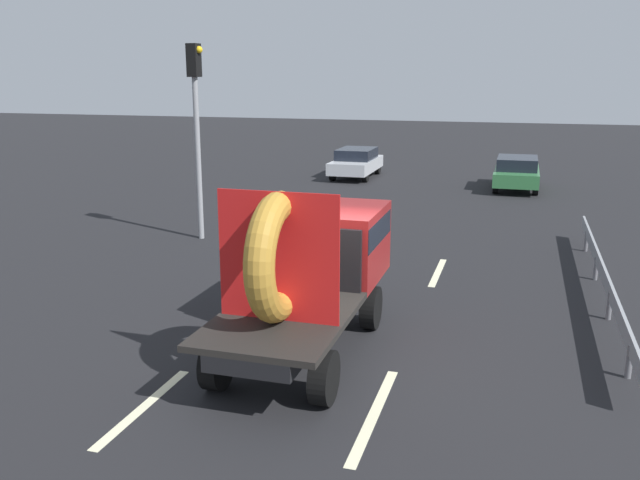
# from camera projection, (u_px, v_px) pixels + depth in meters

# --- Properties ---
(ground_plane) EXTENTS (120.00, 120.00, 0.00)m
(ground_plane) POSITION_uv_depth(u_px,v_px,m) (324.00, 349.00, 11.78)
(ground_plane) COLOR black
(flatbed_truck) EXTENTS (2.02, 5.09, 3.03)m
(flatbed_truck) POSITION_uv_depth(u_px,v_px,m) (315.00, 259.00, 11.83)
(flatbed_truck) COLOR black
(flatbed_truck) RESTS_ON ground_plane
(distant_sedan) EXTENTS (1.78, 4.15, 1.35)m
(distant_sedan) POSITION_uv_depth(u_px,v_px,m) (517.00, 172.00, 28.02)
(distant_sedan) COLOR black
(distant_sedan) RESTS_ON ground_plane
(traffic_light) EXTENTS (0.42, 0.36, 5.52)m
(traffic_light) POSITION_uv_depth(u_px,v_px,m) (196.00, 113.00, 18.87)
(traffic_light) COLOR gray
(traffic_light) RESTS_ON ground_plane
(guardrail) EXTENTS (0.10, 10.95, 0.71)m
(guardrail) POSITION_uv_depth(u_px,v_px,m) (603.00, 275.00, 14.33)
(guardrail) COLOR gray
(guardrail) RESTS_ON ground_plane
(lane_dash_left_near) EXTENTS (0.16, 2.48, 0.01)m
(lane_dash_left_near) POSITION_uv_depth(u_px,v_px,m) (144.00, 407.00, 9.71)
(lane_dash_left_near) COLOR beige
(lane_dash_left_near) RESTS_ON ground_plane
(lane_dash_left_far) EXTENTS (0.16, 2.91, 0.01)m
(lane_dash_left_far) POSITION_uv_depth(u_px,v_px,m) (314.00, 259.00, 17.52)
(lane_dash_left_far) COLOR beige
(lane_dash_left_far) RESTS_ON ground_plane
(lane_dash_right_near) EXTENTS (0.16, 2.88, 0.01)m
(lane_dash_right_near) POSITION_uv_depth(u_px,v_px,m) (374.00, 413.00, 9.52)
(lane_dash_right_near) COLOR beige
(lane_dash_right_near) RESTS_ON ground_plane
(lane_dash_right_far) EXTENTS (0.16, 2.43, 0.01)m
(lane_dash_right_far) POSITION_uv_depth(u_px,v_px,m) (438.00, 272.00, 16.31)
(lane_dash_right_far) COLOR beige
(lane_dash_right_far) RESTS_ON ground_plane
(oncoming_car) EXTENTS (1.76, 4.10, 1.34)m
(oncoming_car) POSITION_uv_depth(u_px,v_px,m) (356.00, 162.00, 31.30)
(oncoming_car) COLOR black
(oncoming_car) RESTS_ON ground_plane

